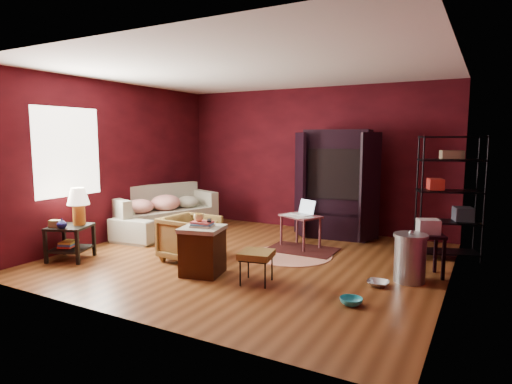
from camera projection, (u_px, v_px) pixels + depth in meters
room at (247, 166)px, 6.32m from camera, size 5.54×5.04×2.84m
sofa at (162, 212)px, 8.20m from camera, size 0.85×2.17×0.83m
armchair at (190, 236)px, 6.38m from camera, size 0.72×0.76×0.74m
pet_bowl_steel at (378, 276)px, 5.28m from camera, size 0.27×0.07×0.26m
pet_bowl_turquoise at (351, 294)px, 4.69m from camera, size 0.25×0.09×0.25m
vase at (62, 224)px, 6.20m from camera, size 0.18×0.18×0.14m
mug at (199, 216)px, 5.67m from camera, size 0.14×0.12×0.13m
side_table at (74, 217)px, 6.42m from camera, size 0.71×0.71×1.08m
sofa_cushions at (163, 212)px, 8.25m from camera, size 1.43×2.14×0.83m
hamper at (203, 250)px, 5.72m from camera, size 0.63×0.63×0.75m
footstool at (256, 256)px, 5.36m from camera, size 0.47×0.47×0.41m
rug_round at (292, 255)px, 6.67m from camera, size 1.49×1.49×0.01m
rug_oriental at (302, 249)px, 6.97m from camera, size 1.10×0.74×0.01m
laptop_desk at (301, 219)px, 7.11m from camera, size 0.77×0.68×0.79m
tv_armoire at (337, 182)px, 7.77m from camera, size 1.54×0.93×1.97m
wire_shelving at (451, 192)px, 6.38m from camera, size 0.99×0.67×1.86m
small_stand at (428, 234)px, 5.62m from camera, size 0.50×0.50×0.76m
trash_can at (410, 258)px, 5.42m from camera, size 0.47×0.47×0.67m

